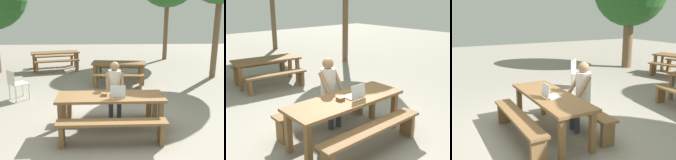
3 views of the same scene
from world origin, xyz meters
TOP-DOWN VIEW (x-y plane):
  - ground_plane at (0.00, 0.00)m, footprint 30.00×30.00m
  - picnic_table_front at (0.00, 0.00)m, footprint 2.09×0.73m
  - bench_near at (0.00, -0.61)m, footprint 1.96×0.30m
  - bench_far at (0.00, 0.61)m, footprint 1.96×0.30m
  - laptop at (0.14, -0.07)m, footprint 0.30×0.27m
  - small_pouch at (-0.12, -0.00)m, footprint 0.11×0.11m
  - person_seated at (0.12, 0.57)m, footprint 0.39×0.40m
  - plastic_chair at (-2.46, 2.04)m, footprint 0.62×0.62m
  - picnic_table_mid at (0.43, 3.72)m, footprint 1.86×0.92m
  - bench_mid_south at (0.36, 3.06)m, footprint 1.63×0.49m
  - bench_mid_north at (0.51, 4.37)m, footprint 1.63×0.49m
  - picnic_table_rear at (-2.06, 6.02)m, footprint 2.07×1.23m
  - bench_rear_south at (-1.89, 5.42)m, footprint 1.77×0.75m
  - bench_rear_north at (-2.22, 6.63)m, footprint 1.77×0.75m

SIDE VIEW (x-z plane):
  - ground_plane at x=0.00m, z-range 0.00..0.00m
  - bench_mid_south at x=0.36m, z-range 0.11..0.54m
  - bench_mid_north at x=0.51m, z-range 0.11..0.54m
  - bench_near at x=0.00m, z-range 0.12..0.58m
  - bench_far at x=0.00m, z-range 0.12..0.58m
  - bench_rear_south at x=-1.89m, z-range 0.12..0.59m
  - bench_rear_north at x=-2.22m, z-range 0.12..0.59m
  - plastic_chair at x=-2.46m, z-range 0.04..0.88m
  - picnic_table_mid at x=0.43m, z-range 0.24..0.94m
  - picnic_table_rear at x=-2.06m, z-range 0.26..0.99m
  - picnic_table_front at x=0.00m, z-range 0.26..0.99m
  - person_seated at x=0.12m, z-range 0.10..1.39m
  - small_pouch at x=-0.12m, z-range 0.73..0.79m
  - laptop at x=0.14m, z-range 0.67..0.91m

